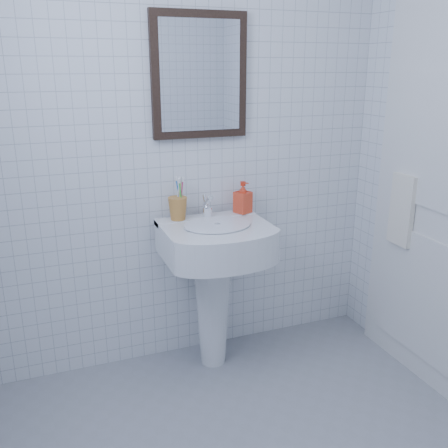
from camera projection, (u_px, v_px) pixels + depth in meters
name	position (u px, v px, depth m)	size (l,w,h in m)	color
wall_back	(185.00, 136.00, 2.59)	(2.20, 0.02, 2.50)	white
washbasin	(214.00, 271.00, 2.64)	(0.55, 0.40, 0.84)	silver
faucet	(207.00, 208.00, 2.63)	(0.05, 0.12, 0.13)	white
toothbrush_cup	(178.00, 209.00, 2.59)	(0.10, 0.10, 0.12)	#B77832
soap_dispenser	(243.00, 197.00, 2.70)	(0.08, 0.08, 0.17)	red
wall_mirror	(200.00, 76.00, 2.51)	(0.50, 0.04, 0.62)	black
bathroom_door	(434.00, 193.00, 2.46)	(0.04, 0.80, 2.00)	silver
towel_ring	(409.00, 177.00, 2.59)	(0.18, 0.18, 0.01)	white
hand_towel	(402.00, 210.00, 2.63)	(0.03, 0.16, 0.38)	silver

